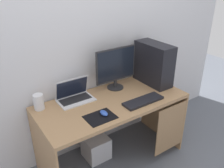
{
  "coord_description": "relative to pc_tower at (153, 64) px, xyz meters",
  "views": [
    {
      "loc": [
        -1.15,
        -1.67,
        1.9
      ],
      "look_at": [
        0.0,
        0.0,
        0.91
      ],
      "focal_mm": 38.14,
      "sensor_mm": 36.0,
      "label": 1
    }
  ],
  "objects": [
    {
      "name": "subwoofer",
      "position": [
        -0.74,
        0.04,
        -0.83
      ],
      "size": [
        0.26,
        0.26,
        0.26
      ],
      "primitive_type": "cube",
      "color": "silver",
      "rests_on": "ground_plane"
    },
    {
      "name": "ground_plane",
      "position": [
        -0.61,
        -0.08,
        -0.96
      ],
      "size": [
        8.0,
        8.0,
        0.0
      ],
      "primitive_type": "plane",
      "color": "slate"
    },
    {
      "name": "mousepad",
      "position": [
        -0.86,
        -0.27,
        -0.23
      ],
      "size": [
        0.26,
        0.2,
        0.0
      ],
      "primitive_type": "cube",
      "color": "black",
      "rests_on": "desk"
    },
    {
      "name": "laptop",
      "position": [
        -0.9,
        0.14,
        -0.18
      ],
      "size": [
        0.35,
        0.22,
        0.22
      ],
      "color": "silver",
      "rests_on": "desk"
    },
    {
      "name": "pc_tower",
      "position": [
        0.0,
        0.0,
        0.0
      ],
      "size": [
        0.2,
        0.45,
        0.46
      ],
      "primitive_type": "cube",
      "color": "black",
      "rests_on": "desk"
    },
    {
      "name": "speaker",
      "position": [
        -1.25,
        0.17,
        -0.15
      ],
      "size": [
        0.09,
        0.09,
        0.15
      ],
      "primitive_type": "cylinder",
      "color": "silver",
      "rests_on": "desk"
    },
    {
      "name": "desk",
      "position": [
        -0.59,
        -0.09,
        -0.37
      ],
      "size": [
        1.48,
        0.68,
        0.73
      ],
      "color": "#A37A51",
      "rests_on": "ground_plane"
    },
    {
      "name": "wall_back",
      "position": [
        -0.61,
        0.3,
        0.34
      ],
      "size": [
        4.0,
        0.05,
        2.6
      ],
      "color": "silver",
      "rests_on": "ground_plane"
    },
    {
      "name": "mouse_left",
      "position": [
        -0.82,
        -0.26,
        -0.21
      ],
      "size": [
        0.06,
        0.1,
        0.03
      ],
      "primitive_type": "ellipsoid",
      "color": "#2D51B2",
      "rests_on": "mousepad"
    },
    {
      "name": "monitor",
      "position": [
        -0.42,
        0.12,
        0.01
      ],
      "size": [
        0.48,
        0.18,
        0.45
      ],
      "color": "#232326",
      "rests_on": "desk"
    },
    {
      "name": "keyboard",
      "position": [
        -0.38,
        -0.28,
        -0.22
      ],
      "size": [
        0.42,
        0.14,
        0.02
      ],
      "primitive_type": "cube",
      "color": "black",
      "rests_on": "desk"
    }
  ]
}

